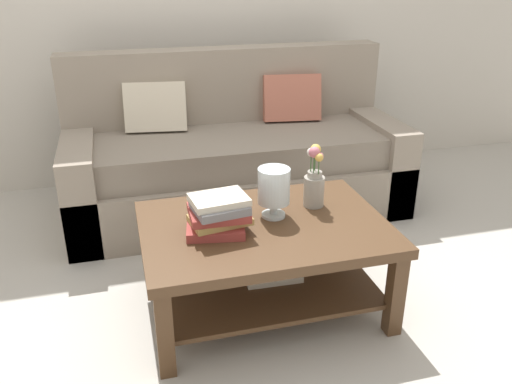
{
  "coord_description": "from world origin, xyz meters",
  "views": [
    {
      "loc": [
        -0.61,
        -2.45,
        1.62
      ],
      "look_at": [
        0.01,
        -0.15,
        0.57
      ],
      "focal_mm": 37.24,
      "sensor_mm": 36.0,
      "label": 1
    }
  ],
  "objects_px": {
    "coffee_table": "(264,247)",
    "flower_pitcher": "(314,181)",
    "glass_hurricane_vase": "(274,188)",
    "couch": "(235,158)",
    "book_stack_main": "(218,214)"
  },
  "relations": [
    {
      "from": "coffee_table",
      "to": "book_stack_main",
      "type": "distance_m",
      "value": 0.31
    },
    {
      "from": "coffee_table",
      "to": "glass_hurricane_vase",
      "type": "xyz_separation_m",
      "value": [
        0.06,
        0.06,
        0.28
      ]
    },
    {
      "from": "coffee_table",
      "to": "book_stack_main",
      "type": "relative_size",
      "value": 3.69
    },
    {
      "from": "couch",
      "to": "glass_hurricane_vase",
      "type": "bearing_deg",
      "value": -93.41
    },
    {
      "from": "book_stack_main",
      "to": "glass_hurricane_vase",
      "type": "bearing_deg",
      "value": 16.41
    },
    {
      "from": "coffee_table",
      "to": "flower_pitcher",
      "type": "xyz_separation_m",
      "value": [
        0.3,
        0.13,
        0.26
      ]
    },
    {
      "from": "coffee_table",
      "to": "flower_pitcher",
      "type": "relative_size",
      "value": 3.62
    },
    {
      "from": "coffee_table",
      "to": "glass_hurricane_vase",
      "type": "height_order",
      "value": "glass_hurricane_vase"
    },
    {
      "from": "coffee_table",
      "to": "flower_pitcher",
      "type": "distance_m",
      "value": 0.41
    },
    {
      "from": "book_stack_main",
      "to": "flower_pitcher",
      "type": "height_order",
      "value": "flower_pitcher"
    },
    {
      "from": "couch",
      "to": "coffee_table",
      "type": "distance_m",
      "value": 1.2
    },
    {
      "from": "coffee_table",
      "to": "flower_pitcher",
      "type": "bearing_deg",
      "value": 23.86
    },
    {
      "from": "couch",
      "to": "flower_pitcher",
      "type": "distance_m",
      "value": 1.1
    },
    {
      "from": "couch",
      "to": "coffee_table",
      "type": "bearing_deg",
      "value": -96.3
    },
    {
      "from": "glass_hurricane_vase",
      "to": "book_stack_main",
      "type": "bearing_deg",
      "value": -163.59
    }
  ]
}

